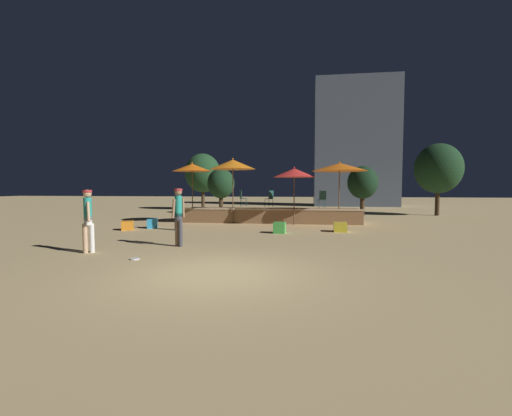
{
  "coord_description": "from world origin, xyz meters",
  "views": [
    {
      "loc": [
        1.89,
        -7.09,
        1.86
      ],
      "look_at": [
        0.0,
        6.25,
        1.04
      ],
      "focal_mm": 24.0,
      "sensor_mm": 36.0,
      "label": 1
    }
  ],
  "objects_px": {
    "patio_umbrella_0": "(233,164)",
    "background_tree_0": "(221,184)",
    "background_tree_3": "(363,183)",
    "patio_umbrella_1": "(294,173)",
    "cube_seat_3": "(280,228)",
    "patio_umbrella_2": "(192,168)",
    "cube_seat_2": "(128,225)",
    "frisbee_disc": "(135,259)",
    "person_0": "(178,207)",
    "bistro_chair_0": "(270,197)",
    "patio_umbrella_3": "(340,167)",
    "cube_seat_1": "(340,227)",
    "background_tree_1": "(203,173)",
    "background_tree_2": "(438,169)",
    "bistro_chair_2": "(242,197)",
    "bistro_chair_1": "(322,198)",
    "cube_seat_0": "(152,223)",
    "person_1": "(179,213)",
    "person_2": "(88,217)"
  },
  "relations": [
    {
      "from": "patio_umbrella_3",
      "to": "cube_seat_1",
      "type": "height_order",
      "value": "patio_umbrella_3"
    },
    {
      "from": "bistro_chair_0",
      "to": "bistro_chair_1",
      "type": "xyz_separation_m",
      "value": [
        2.77,
        -0.51,
        0.0
      ]
    },
    {
      "from": "patio_umbrella_2",
      "to": "cube_seat_2",
      "type": "relative_size",
      "value": 5.06
    },
    {
      "from": "bistro_chair_0",
      "to": "person_0",
      "type": "bearing_deg",
      "value": -0.45
    },
    {
      "from": "bistro_chair_1",
      "to": "background_tree_3",
      "type": "height_order",
      "value": "background_tree_3"
    },
    {
      "from": "cube_seat_0",
      "to": "bistro_chair_2",
      "type": "height_order",
      "value": "bistro_chair_2"
    },
    {
      "from": "patio_umbrella_1",
      "to": "bistro_chair_2",
      "type": "xyz_separation_m",
      "value": [
        -2.97,
        1.94,
        -1.24
      ]
    },
    {
      "from": "patio_umbrella_1",
      "to": "background_tree_0",
      "type": "bearing_deg",
      "value": 129.72
    },
    {
      "from": "patio_umbrella_0",
      "to": "background_tree_0",
      "type": "distance_m",
      "value": 6.64
    },
    {
      "from": "background_tree_2",
      "to": "background_tree_1",
      "type": "bearing_deg",
      "value": 167.54
    },
    {
      "from": "patio_umbrella_0",
      "to": "background_tree_3",
      "type": "distance_m",
      "value": 9.18
    },
    {
      "from": "patio_umbrella_2",
      "to": "cube_seat_0",
      "type": "bearing_deg",
      "value": -109.69
    },
    {
      "from": "patio_umbrella_0",
      "to": "patio_umbrella_2",
      "type": "relative_size",
      "value": 1.05
    },
    {
      "from": "cube_seat_2",
      "to": "bistro_chair_0",
      "type": "bearing_deg",
      "value": 38.37
    },
    {
      "from": "cube_seat_1",
      "to": "bistro_chair_0",
      "type": "xyz_separation_m",
      "value": [
        -3.35,
        3.89,
        1.14
      ]
    },
    {
      "from": "patio_umbrella_1",
      "to": "background_tree_0",
      "type": "relative_size",
      "value": 0.9
    },
    {
      "from": "cube_seat_0",
      "to": "person_0",
      "type": "xyz_separation_m",
      "value": [
        1.44,
        -0.56,
        0.78
      ]
    },
    {
      "from": "patio_umbrella_2",
      "to": "person_0",
      "type": "relative_size",
      "value": 1.77
    },
    {
      "from": "person_0",
      "to": "background_tree_3",
      "type": "relative_size",
      "value": 0.56
    },
    {
      "from": "bistro_chair_2",
      "to": "cube_seat_3",
      "type": "bearing_deg",
      "value": -179.18
    },
    {
      "from": "cube_seat_0",
      "to": "background_tree_0",
      "type": "height_order",
      "value": "background_tree_0"
    },
    {
      "from": "background_tree_2",
      "to": "background_tree_3",
      "type": "height_order",
      "value": "background_tree_2"
    },
    {
      "from": "cube_seat_3",
      "to": "person_0",
      "type": "xyz_separation_m",
      "value": [
        -4.45,
        0.35,
        0.77
      ]
    },
    {
      "from": "patio_umbrella_2",
      "to": "background_tree_0",
      "type": "distance_m",
      "value": 5.94
    },
    {
      "from": "bistro_chair_0",
      "to": "cube_seat_2",
      "type": "bearing_deg",
      "value": -12.4
    },
    {
      "from": "patio_umbrella_2",
      "to": "cube_seat_2",
      "type": "distance_m",
      "value": 4.81
    },
    {
      "from": "cube_seat_2",
      "to": "cube_seat_1",
      "type": "bearing_deg",
      "value": 4.35
    },
    {
      "from": "patio_umbrella_3",
      "to": "background_tree_2",
      "type": "distance_m",
      "value": 9.7
    },
    {
      "from": "background_tree_1",
      "to": "background_tree_0",
      "type": "bearing_deg",
      "value": -59.02
    },
    {
      "from": "person_0",
      "to": "background_tree_0",
      "type": "relative_size",
      "value": 0.56
    },
    {
      "from": "patio_umbrella_0",
      "to": "background_tree_3",
      "type": "relative_size",
      "value": 1.04
    },
    {
      "from": "patio_umbrella_3",
      "to": "frisbee_disc",
      "type": "distance_m",
      "value": 11.27
    },
    {
      "from": "person_0",
      "to": "person_2",
      "type": "relative_size",
      "value": 1.0
    },
    {
      "from": "frisbee_disc",
      "to": "background_tree_3",
      "type": "xyz_separation_m",
      "value": [
        8.0,
        14.46,
        2.14
      ]
    },
    {
      "from": "patio_umbrella_1",
      "to": "bistro_chair_0",
      "type": "distance_m",
      "value": 2.35
    },
    {
      "from": "cube_seat_3",
      "to": "frisbee_disc",
      "type": "relative_size",
      "value": 2.09
    },
    {
      "from": "person_1",
      "to": "bistro_chair_2",
      "type": "bearing_deg",
      "value": -58.14
    },
    {
      "from": "person_0",
      "to": "patio_umbrella_0",
      "type": "bearing_deg",
      "value": -163.3
    },
    {
      "from": "patio_umbrella_0",
      "to": "person_0",
      "type": "bearing_deg",
      "value": -121.15
    },
    {
      "from": "patio_umbrella_3",
      "to": "cube_seat_1",
      "type": "xyz_separation_m",
      "value": [
        -0.2,
        -2.68,
        -2.66
      ]
    },
    {
      "from": "frisbee_disc",
      "to": "cube_seat_3",
      "type": "bearing_deg",
      "value": 59.34
    },
    {
      "from": "person_0",
      "to": "bistro_chair_1",
      "type": "distance_m",
      "value": 7.42
    },
    {
      "from": "bistro_chair_1",
      "to": "frisbee_disc",
      "type": "relative_size",
      "value": 3.76
    },
    {
      "from": "bistro_chair_2",
      "to": "frisbee_disc",
      "type": "relative_size",
      "value": 3.76
    },
    {
      "from": "patio_umbrella_3",
      "to": "background_tree_2",
      "type": "height_order",
      "value": "background_tree_2"
    },
    {
      "from": "person_0",
      "to": "bistro_chair_0",
      "type": "distance_m",
      "value": 5.63
    },
    {
      "from": "patio_umbrella_3",
      "to": "frisbee_disc",
      "type": "xyz_separation_m",
      "value": [
        -6.02,
        -9.1,
        -2.84
      ]
    },
    {
      "from": "patio_umbrella_1",
      "to": "cube_seat_3",
      "type": "distance_m",
      "value": 4.0
    },
    {
      "from": "person_1",
      "to": "background_tree_1",
      "type": "distance_m",
      "value": 18.22
    },
    {
      "from": "cube_seat_0",
      "to": "background_tree_1",
      "type": "bearing_deg",
      "value": 96.86
    }
  ]
}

